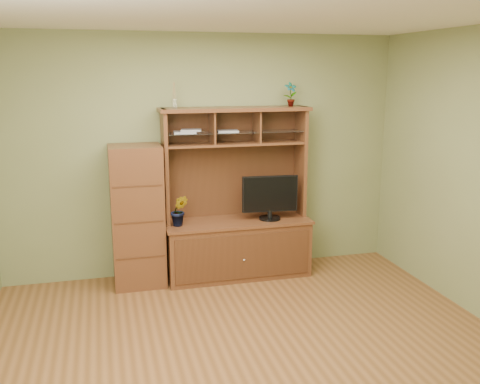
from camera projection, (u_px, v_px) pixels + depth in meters
name	position (u px, v px, depth m)	size (l,w,h in m)	color
room	(253.00, 194.00, 4.16)	(4.54, 4.04, 2.74)	brown
media_hutch	(237.00, 230.00, 6.06)	(1.66, 0.61, 1.90)	#4F2516
monitor	(270.00, 197.00, 5.98)	(0.63, 0.24, 0.50)	black
orchid_plant	(179.00, 211.00, 5.75)	(0.19, 0.15, 0.34)	#255D1F
top_plant	(291.00, 94.00, 5.95)	(0.14, 0.10, 0.27)	#2F6B25
reed_diffuser	(174.00, 98.00, 5.64)	(0.06, 0.06, 0.28)	silver
magazines	(201.00, 131.00, 5.79)	(0.72, 0.21, 0.04)	#A3A3A7
side_cabinet	(137.00, 216.00, 5.73)	(0.55, 0.50, 1.53)	#4F2516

